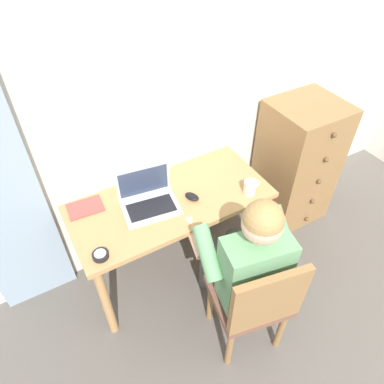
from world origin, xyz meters
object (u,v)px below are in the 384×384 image
Objects in this scene: desk at (171,212)px; notebook_pad at (85,208)px; person_seated at (244,256)px; coffee_mug at (250,187)px; dresser at (296,163)px; laptop at (148,198)px; computer_mouse at (192,197)px; desk_clock at (100,255)px; chair at (255,301)px.

desk is 0.54m from notebook_pad.
person_seated is 0.48m from coffee_mug.
desk is 1.21× the size of dresser.
dresser is 0.87× the size of person_seated.
desk is 3.44× the size of laptop.
computer_mouse is 0.66m from notebook_pad.
laptop is at bearing 30.98° from desk_clock.
dresser is 1.73m from desk_clock.
desk_clock is at bearing 169.75° from computer_mouse.
laptop is (-1.30, -0.04, 0.27)m from dresser.
coffee_mug is at bearing -20.24° from laptop.
laptop is 1.77× the size of notebook_pad.
chair is at bearing -141.72° from dresser.
computer_mouse reaches higher than notebook_pad.
person_seated reaches higher than desk_clock.
laptop is at bearing -178.39° from dresser.
notebook_pad is (-0.64, 0.93, 0.25)m from chair.
person_seated is at bearing -129.39° from coffee_mug.
desk_clock is at bearing -179.29° from coffee_mug.
person_seated is (-0.98, -0.62, 0.15)m from dresser.
coffee_mug reaches higher than computer_mouse.
notebook_pad is (-0.62, 0.25, -0.01)m from computer_mouse.
desk is at bearing 107.58° from person_seated.
chair is 0.26m from person_seated.
dresser reaches higher than notebook_pad.
person_seated is 10.04× the size of coffee_mug.
dresser is 8.78× the size of coffee_mug.
person_seated is 13.38× the size of desk_clock.
chair is 0.74× the size of person_seated.
computer_mouse is 1.11× the size of desk_clock.
dresser reaches higher than desk.
laptop is at bearing 159.76° from coffee_mug.
dresser is 1.32m from laptop.
person_seated is at bearing -44.50° from notebook_pad.
chair is at bearing -69.76° from laptop.
person_seated is at bearing -72.42° from desk.
dresser is 10.53× the size of computer_mouse.
coffee_mug is (0.35, -0.14, 0.03)m from computer_mouse.
coffee_mug is (0.30, 0.36, 0.11)m from person_seated.
desk_clock is at bearing 153.83° from person_seated.
chair is (-1.02, -0.80, -0.03)m from dresser.
dresser is at bearing 3.20° from desk.
dresser is at bearing 20.75° from coffee_mug.
dresser is 1.17m from person_seated.
person_seated is 3.25× the size of laptop.
chair is at bearing -37.98° from desk_clock.
laptop is 3.09× the size of coffee_mug.
desk is 1.44× the size of chair.
computer_mouse is (-1.04, -0.12, 0.23)m from dresser.
computer_mouse is (-0.05, 0.50, 0.08)m from person_seated.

